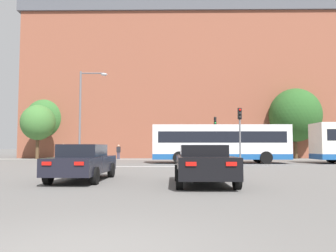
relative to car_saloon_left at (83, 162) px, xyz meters
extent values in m
cube|color=silver|center=(2.42, 9.45, -0.74)|extent=(9.30, 0.30, 0.01)
cube|color=gray|center=(2.42, 22.98, -0.74)|extent=(70.33, 2.50, 0.01)
cube|color=brown|center=(6.22, 33.17, 8.34)|extent=(42.84, 14.00, 18.18)
cube|color=#4C4F56|center=(6.22, 33.17, 18.24)|extent=(43.69, 14.56, 1.60)
cube|color=brown|center=(-10.92, 30.04, 20.32)|extent=(0.90, 0.90, 2.57)
cube|color=brown|center=(-1.91, 33.19, 20.32)|extent=(0.90, 0.90, 2.57)
cube|color=brown|center=(6.35, 35.99, 20.32)|extent=(0.90, 0.90, 2.57)
cube|color=brown|center=(14.36, 34.27, 20.32)|extent=(0.90, 0.90, 2.57)
cube|color=brown|center=(23.53, 35.66, 20.32)|extent=(0.90, 0.90, 2.57)
cylinder|color=brown|center=(-7.45, 33.17, 21.25)|extent=(3.29, 3.29, 4.43)
cube|color=black|center=(0.00, 0.01, -0.11)|extent=(1.85, 4.66, 0.64)
cube|color=black|center=(0.00, -0.03, 0.46)|extent=(1.55, 2.11, 0.49)
cylinder|color=black|center=(-0.82, 1.46, -0.43)|extent=(0.23, 0.64, 0.64)
cylinder|color=black|center=(0.87, 1.43, -0.43)|extent=(0.23, 0.64, 0.64)
cylinder|color=black|center=(-0.87, -1.41, -0.43)|extent=(0.23, 0.64, 0.64)
cylinder|color=black|center=(0.82, -1.44, -0.43)|extent=(0.23, 0.64, 0.64)
cube|color=red|center=(-0.59, -2.31, 0.05)|extent=(0.32, 0.06, 0.12)
cube|color=red|center=(0.50, -2.33, 0.05)|extent=(0.32, 0.06, 0.12)
cube|color=black|center=(4.73, -1.35, -0.07)|extent=(1.94, 4.25, 0.71)
cube|color=black|center=(4.73, -1.25, 0.48)|extent=(1.65, 1.28, 0.39)
cylinder|color=black|center=(3.80, -0.04, -0.43)|extent=(0.22, 0.64, 0.64)
cylinder|color=black|center=(5.65, -0.04, -0.43)|extent=(0.22, 0.64, 0.64)
cylinder|color=black|center=(3.82, -2.67, -0.43)|extent=(0.22, 0.64, 0.64)
cylinder|color=black|center=(5.66, -2.66, -0.43)|extent=(0.22, 0.64, 0.64)
cube|color=red|center=(4.15, -3.49, 0.10)|extent=(0.32, 0.05, 0.12)
cube|color=red|center=(5.33, -3.49, 0.10)|extent=(0.32, 0.05, 0.12)
cube|color=silver|center=(7.57, 14.08, 1.00)|extent=(11.11, 2.54, 2.79)
cube|color=#194C8E|center=(7.57, 14.08, -0.18)|extent=(11.13, 2.56, 0.44)
cube|color=black|center=(7.57, 14.08, 1.40)|extent=(10.22, 2.57, 0.90)
cylinder|color=black|center=(11.02, 15.30, -0.25)|extent=(1.00, 0.28, 1.00)
cylinder|color=black|center=(11.02, 12.87, -0.25)|extent=(1.00, 0.28, 1.00)
cylinder|color=black|center=(4.13, 15.30, -0.25)|extent=(1.00, 0.28, 1.00)
cylinder|color=black|center=(4.13, 12.87, -0.25)|extent=(1.00, 0.28, 1.00)
cylinder|color=black|center=(17.17, 14.92, -0.25)|extent=(1.00, 0.28, 1.00)
cylinder|color=slate|center=(8.23, 22.10, 1.15)|extent=(0.12, 0.12, 3.79)
cube|color=black|center=(8.23, 22.10, 3.44)|extent=(0.26, 0.20, 0.80)
sphere|color=black|center=(8.23, 21.97, 3.70)|extent=(0.17, 0.17, 0.17)
sphere|color=black|center=(8.23, 21.97, 3.44)|extent=(0.17, 0.17, 0.17)
sphere|color=#1ED14C|center=(8.23, 21.97, 3.19)|extent=(0.17, 0.17, 0.17)
cylinder|color=slate|center=(8.36, 9.86, 0.90)|extent=(0.12, 0.12, 3.30)
cube|color=black|center=(8.36, 9.86, 2.95)|extent=(0.26, 0.20, 0.80)
sphere|color=red|center=(8.36, 9.73, 3.21)|extent=(0.17, 0.17, 0.17)
sphere|color=black|center=(8.36, 9.73, 2.95)|extent=(0.17, 0.17, 0.17)
sphere|color=black|center=(8.36, 9.73, 2.69)|extent=(0.17, 0.17, 0.17)
cylinder|color=slate|center=(-3.80, 12.79, 2.97)|extent=(0.16, 0.16, 7.44)
cylinder|color=slate|center=(-2.85, 12.79, 6.54)|extent=(1.90, 0.10, 0.10)
ellipsoid|color=#B2B2B7|center=(-1.90, 12.79, 6.44)|extent=(0.50, 0.36, 0.22)
cylinder|color=#333851|center=(-2.42, 22.92, -0.36)|extent=(0.13, 0.13, 0.76)
cylinder|color=#333851|center=(-2.26, 22.87, -0.36)|extent=(0.13, 0.13, 0.76)
cube|color=#232328|center=(-2.34, 22.90, 0.32)|extent=(0.44, 0.32, 0.60)
sphere|color=tan|center=(-2.34, 22.90, 0.74)|extent=(0.23, 0.23, 0.23)
cylinder|color=#333851|center=(-8.51, 23.27, -0.34)|extent=(0.13, 0.13, 0.81)
cylinder|color=#333851|center=(-8.68, 23.29, -0.34)|extent=(0.13, 0.13, 0.81)
cube|color=#336B38|center=(-8.59, 23.28, 0.38)|extent=(0.42, 0.25, 0.64)
sphere|color=tan|center=(-8.59, 23.28, 0.82)|extent=(0.24, 0.24, 0.24)
cylinder|color=#4C3823|center=(-11.46, 23.14, 0.50)|extent=(0.36, 0.36, 2.49)
ellipsoid|color=#3D7033|center=(-11.46, 23.14, 3.34)|extent=(3.76, 3.76, 3.95)
cylinder|color=#4C3823|center=(-12.11, 27.43, 0.57)|extent=(0.36, 0.36, 2.64)
ellipsoid|color=#33662D|center=(-12.11, 27.43, 4.06)|extent=(5.10, 5.10, 5.36)
cylinder|color=#4C3823|center=(17.94, 25.00, 0.52)|extent=(0.36, 0.36, 2.54)
ellipsoid|color=#285623|center=(17.94, 25.00, 4.32)|extent=(5.93, 5.93, 6.22)
camera|label=1|loc=(3.59, -13.20, 0.60)|focal=35.00mm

